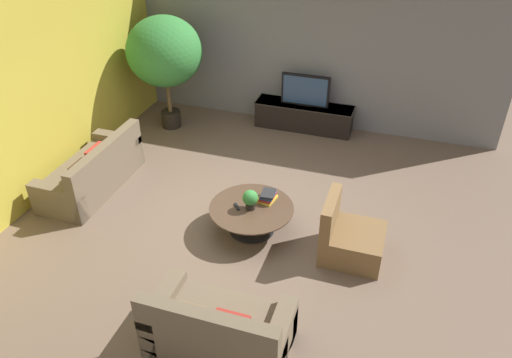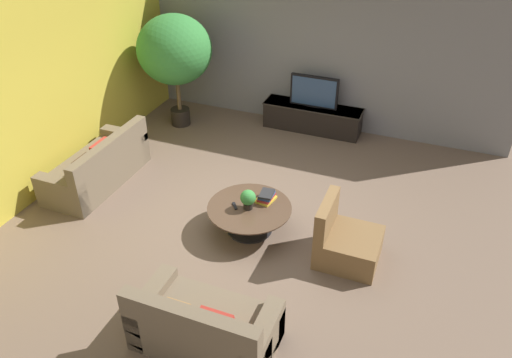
{
  "view_description": "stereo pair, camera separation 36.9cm",
  "coord_description": "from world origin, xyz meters",
  "px_view_note": "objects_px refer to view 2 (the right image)",
  "views": [
    {
      "loc": [
        2.0,
        -5.67,
        4.56
      ],
      "look_at": [
        0.09,
        0.12,
        0.55
      ],
      "focal_mm": 35.0,
      "sensor_mm": 36.0,
      "label": 1
    },
    {
      "loc": [
        2.34,
        -5.55,
        4.56
      ],
      "look_at": [
        0.09,
        0.12,
        0.55
      ],
      "focal_mm": 35.0,
      "sensor_mm": 36.0,
      "label": 2
    }
  ],
  "objects_px": {
    "couch_by_wall": "(98,167)",
    "couch_near_entry": "(204,327)",
    "media_console": "(312,117)",
    "television": "(314,92)",
    "potted_plant_tabletop": "(248,199)",
    "armchair_wicker": "(345,242)",
    "potted_palm_tall": "(175,51)",
    "coffee_table": "(249,214)"
  },
  "relations": [
    {
      "from": "couch_by_wall",
      "to": "couch_near_entry",
      "type": "relative_size",
      "value": 1.22
    },
    {
      "from": "media_console",
      "to": "television",
      "type": "xyz_separation_m",
      "value": [
        0.0,
        -0.0,
        0.54
      ]
    },
    {
      "from": "potted_plant_tabletop",
      "to": "couch_by_wall",
      "type": "bearing_deg",
      "value": 174.59
    },
    {
      "from": "media_console",
      "to": "armchair_wicker",
      "type": "height_order",
      "value": "armchair_wicker"
    },
    {
      "from": "couch_by_wall",
      "to": "potted_palm_tall",
      "type": "height_order",
      "value": "potted_palm_tall"
    },
    {
      "from": "couch_by_wall",
      "to": "television",
      "type": "bearing_deg",
      "value": 138.73
    },
    {
      "from": "television",
      "to": "couch_by_wall",
      "type": "relative_size",
      "value": 0.49
    },
    {
      "from": "television",
      "to": "coffee_table",
      "type": "bearing_deg",
      "value": -89.3
    },
    {
      "from": "potted_plant_tabletop",
      "to": "media_console",
      "type": "bearing_deg",
      "value": 90.57
    },
    {
      "from": "media_console",
      "to": "potted_plant_tabletop",
      "type": "height_order",
      "value": "potted_plant_tabletop"
    },
    {
      "from": "media_console",
      "to": "coffee_table",
      "type": "relative_size",
      "value": 1.59
    },
    {
      "from": "potted_palm_tall",
      "to": "television",
      "type": "bearing_deg",
      "value": 16.26
    },
    {
      "from": "media_console",
      "to": "couch_by_wall",
      "type": "distance_m",
      "value": 4.09
    },
    {
      "from": "media_console",
      "to": "couch_near_entry",
      "type": "xyz_separation_m",
      "value": [
        0.35,
        -5.34,
        0.02
      ]
    },
    {
      "from": "media_console",
      "to": "couch_near_entry",
      "type": "distance_m",
      "value": 5.36
    },
    {
      "from": "coffee_table",
      "to": "couch_by_wall",
      "type": "distance_m",
      "value": 2.75
    },
    {
      "from": "media_console",
      "to": "television",
      "type": "bearing_deg",
      "value": -90.0
    },
    {
      "from": "media_console",
      "to": "couch_by_wall",
      "type": "height_order",
      "value": "couch_by_wall"
    },
    {
      "from": "potted_plant_tabletop",
      "to": "potted_palm_tall",
      "type": "bearing_deg",
      "value": 134.17
    },
    {
      "from": "potted_palm_tall",
      "to": "couch_near_entry",
      "type": "bearing_deg",
      "value": -58.32
    },
    {
      "from": "coffee_table",
      "to": "potted_palm_tall",
      "type": "relative_size",
      "value": 0.55
    },
    {
      "from": "media_console",
      "to": "television",
      "type": "height_order",
      "value": "television"
    },
    {
      "from": "couch_near_entry",
      "to": "potted_palm_tall",
      "type": "relative_size",
      "value": 0.71
    },
    {
      "from": "media_console",
      "to": "television",
      "type": "relative_size",
      "value": 2.08
    },
    {
      "from": "couch_by_wall",
      "to": "armchair_wicker",
      "type": "distance_m",
      "value": 4.15
    },
    {
      "from": "television",
      "to": "couch_near_entry",
      "type": "relative_size",
      "value": 0.6
    },
    {
      "from": "television",
      "to": "potted_plant_tabletop",
      "type": "xyz_separation_m",
      "value": [
        0.03,
        -3.33,
        -0.24
      ]
    },
    {
      "from": "couch_by_wall",
      "to": "media_console",
      "type": "bearing_deg",
      "value": 138.74
    },
    {
      "from": "media_console",
      "to": "armchair_wicker",
      "type": "xyz_separation_m",
      "value": [
        1.44,
        -3.4,
        0.01
      ]
    },
    {
      "from": "media_console",
      "to": "couch_near_entry",
      "type": "bearing_deg",
      "value": -86.23
    },
    {
      "from": "coffee_table",
      "to": "couch_by_wall",
      "type": "xyz_separation_m",
      "value": [
        -2.74,
        0.23,
        0.01
      ]
    },
    {
      "from": "media_console",
      "to": "armchair_wicker",
      "type": "relative_size",
      "value": 2.21
    },
    {
      "from": "armchair_wicker",
      "to": "potted_palm_tall",
      "type": "xyz_separation_m",
      "value": [
        -3.93,
        2.67,
        1.22
      ]
    },
    {
      "from": "television",
      "to": "couch_near_entry",
      "type": "bearing_deg",
      "value": -86.23
    },
    {
      "from": "coffee_table",
      "to": "couch_near_entry",
      "type": "height_order",
      "value": "couch_near_entry"
    },
    {
      "from": "armchair_wicker",
      "to": "potted_palm_tall",
      "type": "relative_size",
      "value": 0.4
    },
    {
      "from": "couch_near_entry",
      "to": "armchair_wicker",
      "type": "xyz_separation_m",
      "value": [
        1.08,
        1.95,
        -0.01
      ]
    },
    {
      "from": "couch_near_entry",
      "to": "armchair_wicker",
      "type": "bearing_deg",
      "value": -119.11
    },
    {
      "from": "couch_by_wall",
      "to": "potted_palm_tall",
      "type": "xyz_separation_m",
      "value": [
        0.2,
        2.35,
        1.21
      ]
    },
    {
      "from": "television",
      "to": "potted_palm_tall",
      "type": "height_order",
      "value": "potted_palm_tall"
    },
    {
      "from": "couch_near_entry",
      "to": "armchair_wicker",
      "type": "relative_size",
      "value": 1.77
    },
    {
      "from": "television",
      "to": "couch_by_wall",
      "type": "distance_m",
      "value": 4.12
    }
  ]
}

